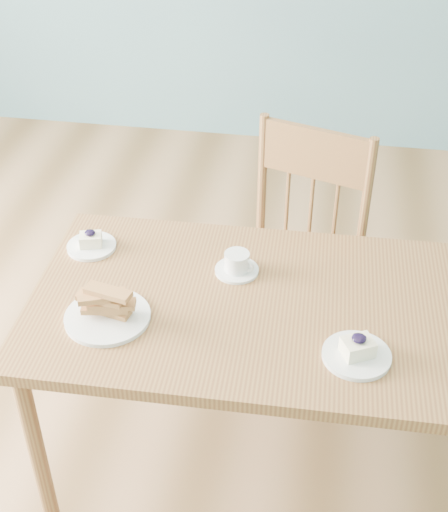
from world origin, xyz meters
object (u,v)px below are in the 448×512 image
object	(u,v)px
dining_chair	(294,260)
coffee_cup	(237,264)
cheesecake_plate_near	(357,352)
cheesecake_plate_far	(91,243)
biscotti_plate	(106,309)
dining_table	(260,322)

from	to	relation	value
dining_chair	coffee_cup	distance (m)	0.47
cheesecake_plate_near	cheesecake_plate_far	distance (m)	0.88
cheesecake_plate_near	biscotti_plate	distance (m)	0.66
cheesecake_plate_far	cheesecake_plate_near	bearing A→B (deg)	-23.24
dining_chair	cheesecake_plate_near	world-z (taller)	dining_chair
biscotti_plate	cheesecake_plate_near	bearing A→B (deg)	-3.38
dining_chair	dining_table	bearing A→B (deg)	-79.08
cheesecake_plate_near	biscotti_plate	bearing A→B (deg)	176.62
cheesecake_plate_far	biscotti_plate	bearing A→B (deg)	-64.81
dining_chair	coffee_cup	world-z (taller)	dining_chair
dining_chair	biscotti_plate	size ratio (longest dim) A/B	4.00
cheesecake_plate_near	biscotti_plate	world-z (taller)	biscotti_plate
cheesecake_plate_near	cheesecake_plate_far	world-z (taller)	cheesecake_plate_near
cheesecake_plate_far	coffee_cup	bearing A→B (deg)	-5.59
dining_chair	cheesecake_plate_far	xyz separation A→B (m)	(-0.60, -0.33, 0.23)
dining_chair	coffee_cup	size ratio (longest dim) A/B	7.21
cheesecake_plate_near	cheesecake_plate_far	size ratio (longest dim) A/B	1.17
dining_table	biscotti_plate	world-z (taller)	biscotti_plate
dining_table	cheesecake_plate_near	world-z (taller)	cheesecake_plate_near
dining_table	biscotti_plate	xyz separation A→B (m)	(-0.40, -0.13, 0.10)
cheesecake_plate_near	dining_table	bearing A→B (deg)	146.89
dining_table	coffee_cup	size ratio (longest dim) A/B	10.14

